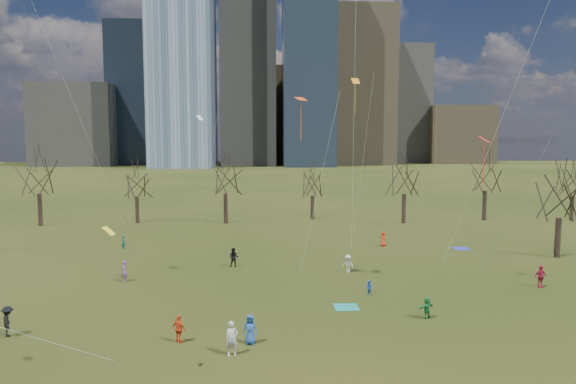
{
  "coord_description": "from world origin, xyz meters",
  "views": [
    {
      "loc": [
        -2.03,
        -28.71,
        11.07
      ],
      "look_at": [
        0.0,
        12.0,
        7.0
      ],
      "focal_mm": 32.0,
      "sensor_mm": 36.0,
      "label": 1
    }
  ],
  "objects_px": {
    "person_0": "(250,329)",
    "person_4": "(179,329)",
    "blanket_navy": "(461,249)",
    "blanket_teal": "(346,307)",
    "person_1": "(232,338)"
  },
  "relations": [
    {
      "from": "person_0",
      "to": "person_4",
      "type": "height_order",
      "value": "person_0"
    },
    {
      "from": "blanket_navy",
      "to": "person_0",
      "type": "bearing_deg",
      "value": -131.54
    },
    {
      "from": "blanket_navy",
      "to": "person_0",
      "type": "relative_size",
      "value": 0.98
    },
    {
      "from": "blanket_teal",
      "to": "person_1",
      "type": "bearing_deg",
      "value": -134.29
    },
    {
      "from": "blanket_teal",
      "to": "person_1",
      "type": "distance_m",
      "value": 10.3
    },
    {
      "from": "person_0",
      "to": "person_1",
      "type": "relative_size",
      "value": 0.91
    },
    {
      "from": "person_1",
      "to": "blanket_teal",
      "type": "bearing_deg",
      "value": 27.79
    },
    {
      "from": "person_4",
      "to": "blanket_teal",
      "type": "bearing_deg",
      "value": -119.38
    },
    {
      "from": "blanket_navy",
      "to": "person_4",
      "type": "xyz_separation_m",
      "value": [
        -25.05,
        -23.49,
        0.76
      ]
    },
    {
      "from": "person_0",
      "to": "person_1",
      "type": "distance_m",
      "value": 1.71
    },
    {
      "from": "blanket_teal",
      "to": "person_0",
      "type": "xyz_separation_m",
      "value": [
        -6.26,
        -5.9,
        0.8
      ]
    },
    {
      "from": "person_1",
      "to": "person_0",
      "type": "bearing_deg",
      "value": 40.09
    },
    {
      "from": "blanket_navy",
      "to": "person_4",
      "type": "bearing_deg",
      "value": -136.85
    },
    {
      "from": "person_1",
      "to": "person_4",
      "type": "distance_m",
      "value": 3.52
    },
    {
      "from": "person_0",
      "to": "person_4",
      "type": "relative_size",
      "value": 1.06
    }
  ]
}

